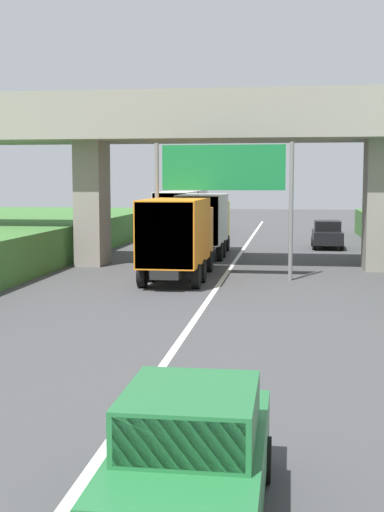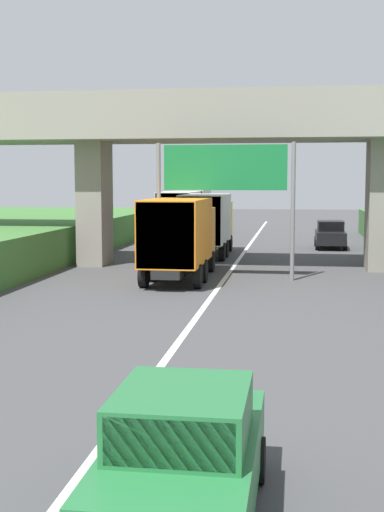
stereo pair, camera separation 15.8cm
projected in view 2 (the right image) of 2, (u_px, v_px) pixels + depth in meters
The scene contains 9 objects.
lane_centre_stripe at pixel (220, 285), 28.13m from camera, with size 0.20×88.85×0.01m, color white.
overpass_bridge at pixel (234, 136), 33.46m from camera, with size 40.00×4.80×8.28m.
overhead_highway_sign at pixel (225, 178), 29.49m from camera, with size 5.88×0.18×5.78m.
truck_orange at pixel (180, 234), 29.44m from camera, with size 2.44×7.30×3.44m.
truck_yellow at pixel (207, 221), 38.88m from camera, with size 2.44×7.30×3.44m.
truck_red at pixel (181, 214), 48.11m from camera, with size 2.44×7.30×3.44m.
truck_silver at pixel (194, 208), 56.83m from camera, with size 2.44×7.30×3.44m.
car_green at pixel (184, 456), 8.52m from camera, with size 1.86×4.10×1.72m.
car_black at pixel (330, 235), 43.38m from camera, with size 1.86×4.10×1.72m.
Camera 2 is at (2.98, -3.28, 4.19)m, focal length 49.23 mm.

